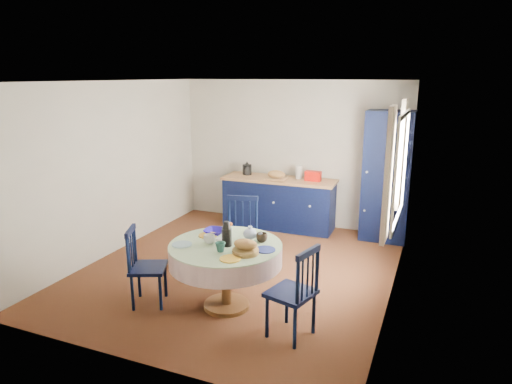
% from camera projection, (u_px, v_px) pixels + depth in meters
% --- Properties ---
extents(floor, '(4.50, 4.50, 0.00)m').
position_uv_depth(floor, '(239.00, 269.00, 6.23)').
color(floor, black).
rests_on(floor, ground).
extents(ceiling, '(4.50, 4.50, 0.00)m').
position_uv_depth(ceiling, '(237.00, 81.00, 5.60)').
color(ceiling, white).
rests_on(ceiling, wall_back).
extents(wall_back, '(4.00, 0.02, 2.50)m').
position_uv_depth(wall_back, '(292.00, 153.00, 7.93)').
color(wall_back, beige).
rests_on(wall_back, floor).
extents(wall_left, '(0.02, 4.50, 2.50)m').
position_uv_depth(wall_left, '(113.00, 168.00, 6.65)').
color(wall_left, beige).
rests_on(wall_left, floor).
extents(wall_right, '(0.02, 4.50, 2.50)m').
position_uv_depth(wall_right, '(398.00, 195.00, 5.18)').
color(wall_right, beige).
rests_on(wall_right, floor).
extents(window, '(0.10, 1.74, 1.45)m').
position_uv_depth(window, '(398.00, 166.00, 5.39)').
color(window, white).
rests_on(window, wall_right).
extents(kitchen_counter, '(1.96, 0.66, 1.11)m').
position_uv_depth(kitchen_counter, '(279.00, 202.00, 7.85)').
color(kitchen_counter, black).
rests_on(kitchen_counter, floor).
extents(pantry_cabinet, '(0.72, 0.53, 2.05)m').
position_uv_depth(pantry_cabinet, '(387.00, 177.00, 7.15)').
color(pantry_cabinet, black).
rests_on(pantry_cabinet, floor).
extents(dining_table, '(1.26, 1.26, 1.04)m').
position_uv_depth(dining_table, '(226.00, 255.00, 5.06)').
color(dining_table, brown).
rests_on(dining_table, floor).
extents(chair_left, '(0.52, 0.53, 0.92)m').
position_uv_depth(chair_left, '(145.00, 266.00, 5.19)').
color(chair_left, black).
rests_on(chair_left, floor).
extents(chair_far, '(0.55, 0.54, 1.03)m').
position_uv_depth(chair_far, '(241.00, 236.00, 5.99)').
color(chair_far, black).
rests_on(chair_far, floor).
extents(chair_right, '(0.52, 0.53, 0.97)m').
position_uv_depth(chair_right, '(295.00, 292.00, 4.51)').
color(chair_right, black).
rests_on(chair_right, floor).
extents(mug_a, '(0.13, 0.13, 0.10)m').
position_uv_depth(mug_a, '(209.00, 239.00, 5.05)').
color(mug_a, silver).
rests_on(mug_a, dining_table).
extents(mug_b, '(0.11, 0.11, 0.10)m').
position_uv_depth(mug_b, '(220.00, 247.00, 4.81)').
color(mug_b, '#2C675A').
rests_on(mug_b, dining_table).
extents(mug_c, '(0.13, 0.13, 0.10)m').
position_uv_depth(mug_c, '(262.00, 238.00, 5.09)').
color(mug_c, black).
rests_on(mug_c, dining_table).
extents(mug_d, '(0.10, 0.10, 0.09)m').
position_uv_depth(mug_d, '(228.00, 228.00, 5.43)').
color(mug_d, silver).
rests_on(mug_d, dining_table).
extents(cobalt_bowl, '(0.25, 0.25, 0.06)m').
position_uv_depth(cobalt_bowl, '(215.00, 232.00, 5.35)').
color(cobalt_bowl, '#100670').
rests_on(cobalt_bowl, dining_table).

